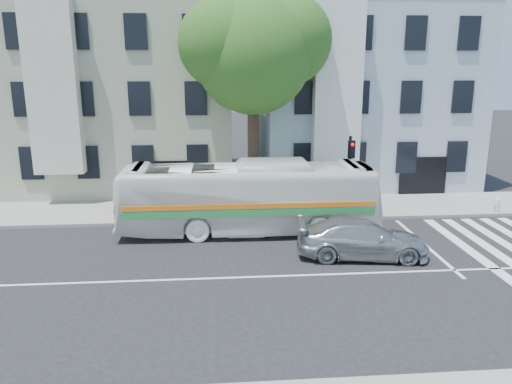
{
  "coord_description": "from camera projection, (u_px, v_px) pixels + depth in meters",
  "views": [
    {
      "loc": [
        -1.85,
        -15.78,
        7.11
      ],
      "look_at": [
        -0.36,
        2.38,
        2.4
      ],
      "focal_mm": 35.0,
      "sensor_mm": 36.0,
      "label": 1
    }
  ],
  "objects": [
    {
      "name": "ground",
      "position": [
        272.0,
        276.0,
        17.15
      ],
      "size": [
        120.0,
        120.0,
        0.0
      ],
      "primitive_type": "plane",
      "color": "black",
      "rests_on": "ground"
    },
    {
      "name": "sidewalk_far",
      "position": [
        254.0,
        209.0,
        24.85
      ],
      "size": [
        80.0,
        4.0,
        0.15
      ],
      "primitive_type": "cube",
      "color": "gray",
      "rests_on": "ground"
    },
    {
      "name": "building_left",
      "position": [
        128.0,
        91.0,
        29.7
      ],
      "size": [
        12.0,
        10.0,
        11.0
      ],
      "primitive_type": "cube",
      "color": "#A0A389",
      "rests_on": "ground"
    },
    {
      "name": "building_right",
      "position": [
        358.0,
        90.0,
        30.8
      ],
      "size": [
        12.0,
        10.0,
        11.0
      ],
      "primitive_type": "cube",
      "color": "#9BA9B9",
      "rests_on": "ground"
    },
    {
      "name": "street_tree",
      "position": [
        254.0,
        48.0,
        23.63
      ],
      "size": [
        7.3,
        5.9,
        11.1
      ],
      "color": "#2D2116",
      "rests_on": "ground"
    },
    {
      "name": "bus",
      "position": [
        248.0,
        198.0,
        21.33
      ],
      "size": [
        2.73,
        11.1,
        3.08
      ],
      "primitive_type": "imported",
      "rotation": [
        0.0,
        0.0,
        1.56
      ],
      "color": "white",
      "rests_on": "ground"
    },
    {
      "name": "sedan",
      "position": [
        362.0,
        239.0,
        18.77
      ],
      "size": [
        2.59,
        5.11,
        1.42
      ],
      "primitive_type": "imported",
      "rotation": [
        0.0,
        0.0,
        1.44
      ],
      "color": "#AFB1B6",
      "rests_on": "ground"
    },
    {
      "name": "hedge",
      "position": [
        215.0,
        211.0,
        22.95
      ],
      "size": [
        8.17,
        4.04,
        0.7
      ],
      "primitive_type": null,
      "rotation": [
        0.0,
        0.0,
        0.39
      ],
      "color": "#24541B",
      "rests_on": "sidewalk_far"
    },
    {
      "name": "traffic_signal",
      "position": [
        350.0,
        167.0,
        22.58
      ],
      "size": [
        0.4,
        0.52,
        3.96
      ],
      "rotation": [
        0.0,
        0.0,
        0.38
      ],
      "color": "black",
      "rests_on": "ground"
    },
    {
      "name": "fire_hydrant",
      "position": [
        497.0,
        205.0,
        24.03
      ],
      "size": [
        0.38,
        0.22,
        0.67
      ],
      "rotation": [
        0.0,
        0.0,
        0.17
      ],
      "color": "silver",
      "rests_on": "sidewalk_far"
    }
  ]
}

